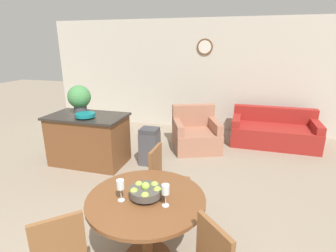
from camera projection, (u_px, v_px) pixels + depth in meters
wall_back at (200, 76)px, 6.52m from camera, size 8.00×0.09×2.70m
dining_table at (146, 212)px, 2.52m from camera, size 1.13×1.13×0.73m
dining_chair_near_left at (60, 252)px, 2.12m from camera, size 0.59×0.59×0.90m
dining_chair_far_side at (164, 178)px, 3.29m from camera, size 0.43×0.43×0.90m
fruit_bowl at (146, 191)px, 2.45m from camera, size 0.31×0.31×0.16m
wine_glass_left at (120, 185)px, 2.38m from camera, size 0.07×0.07×0.21m
wine_glass_right at (166, 190)px, 2.30m from camera, size 0.07×0.07×0.21m
kitchen_island at (89, 139)px, 4.75m from camera, size 1.37×0.80×0.91m
teal_bowl at (85, 115)px, 4.43m from camera, size 0.33×0.33×0.08m
potted_plant at (79, 98)px, 4.71m from camera, size 0.41×0.41×0.50m
trash_bin at (150, 146)px, 4.73m from camera, size 0.33×0.30×0.68m
couch at (274, 132)px, 5.72m from camera, size 1.78×0.96×0.76m
armchair at (196, 135)px, 5.49m from camera, size 1.17×1.18×0.87m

